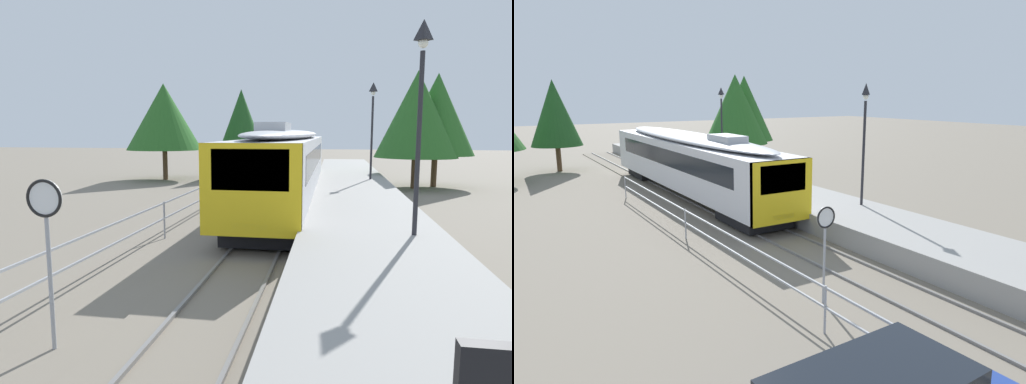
% 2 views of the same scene
% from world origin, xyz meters
% --- Properties ---
extents(ground_plane, '(160.00, 160.00, 0.00)m').
position_xyz_m(ground_plane, '(-3.00, 22.00, 0.00)').
color(ground_plane, slate).
extents(track_rails, '(3.20, 60.00, 0.14)m').
position_xyz_m(track_rails, '(0.00, 22.00, 0.03)').
color(track_rails, slate).
rests_on(track_rails, ground).
extents(commuter_train, '(2.82, 19.37, 3.74)m').
position_xyz_m(commuter_train, '(0.00, 28.39, 2.15)').
color(commuter_train, silver).
rests_on(commuter_train, track_rails).
extents(station_platform, '(3.90, 60.00, 0.90)m').
position_xyz_m(station_platform, '(3.25, 22.00, 0.45)').
color(station_platform, '#999691').
rests_on(station_platform, ground).
extents(platform_lamp_mid_platform, '(0.34, 0.34, 5.35)m').
position_xyz_m(platform_lamp_mid_platform, '(4.30, 18.92, 4.62)').
color(platform_lamp_mid_platform, '#232328').
rests_on(platform_lamp_mid_platform, station_platform).
extents(platform_lamp_far_end, '(0.34, 0.34, 5.35)m').
position_xyz_m(platform_lamp_far_end, '(4.30, 33.00, 4.62)').
color(platform_lamp_far_end, '#232328').
rests_on(platform_lamp_far_end, station_platform).
extents(speed_limit_sign, '(0.61, 0.10, 2.81)m').
position_xyz_m(speed_limit_sign, '(-2.25, 13.36, 2.12)').
color(speed_limit_sign, '#9EA0A5').
rests_on(speed_limit_sign, ground).
extents(tree_behind_carpark, '(3.67, 3.67, 6.88)m').
position_xyz_m(tree_behind_carpark, '(-5.03, 42.22, 4.40)').
color(tree_behind_carpark, brown).
rests_on(tree_behind_carpark, ground).
extents(tree_behind_station_far, '(4.70, 4.70, 7.27)m').
position_xyz_m(tree_behind_station_far, '(8.69, 37.71, 4.65)').
color(tree_behind_station_far, brown).
rests_on(tree_behind_station_far, ground).
extents(tree_distant_left, '(5.06, 5.06, 7.32)m').
position_xyz_m(tree_distant_left, '(7.26, 36.56, 4.63)').
color(tree_distant_left, brown).
rests_on(tree_distant_left, ground).
extents(tree_distant_centre, '(5.56, 5.56, 7.07)m').
position_xyz_m(tree_distant_centre, '(-10.18, 38.91, 4.65)').
color(tree_distant_centre, brown).
rests_on(tree_distant_centre, ground).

